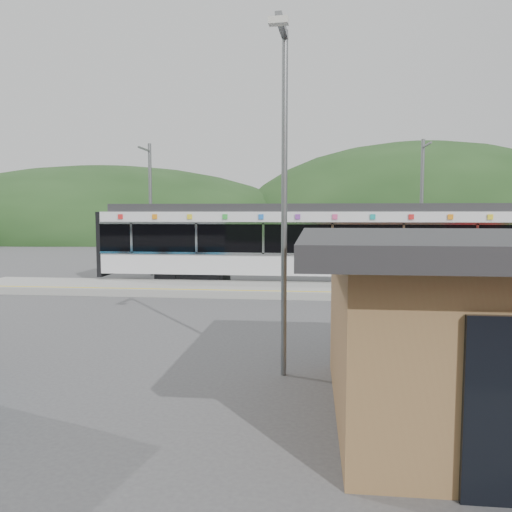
# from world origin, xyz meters

# --- Properties ---
(ground) EXTENTS (120.00, 120.00, 0.00)m
(ground) POSITION_xyz_m (0.00, 0.00, 0.00)
(ground) COLOR #4C4C4F
(ground) RESTS_ON ground
(hills) EXTENTS (146.00, 149.00, 26.00)m
(hills) POSITION_xyz_m (6.19, 5.29, 0.00)
(hills) COLOR #1E3D19
(hills) RESTS_ON ground
(platform) EXTENTS (26.00, 3.20, 0.30)m
(platform) POSITION_xyz_m (0.00, 3.30, 0.15)
(platform) COLOR #9E9E99
(platform) RESTS_ON ground
(yellow_line) EXTENTS (26.00, 0.10, 0.01)m
(yellow_line) POSITION_xyz_m (0.00, 2.00, 0.30)
(yellow_line) COLOR yellow
(yellow_line) RESTS_ON platform
(train) EXTENTS (20.44, 3.01, 3.74)m
(train) POSITION_xyz_m (1.96, 6.00, 2.06)
(train) COLOR black
(train) RESTS_ON ground
(catenary_mast_west) EXTENTS (0.18, 1.80, 7.00)m
(catenary_mast_west) POSITION_xyz_m (-7.00, 8.56, 3.65)
(catenary_mast_west) COLOR slate
(catenary_mast_west) RESTS_ON ground
(catenary_mast_east) EXTENTS (0.18, 1.80, 7.00)m
(catenary_mast_east) POSITION_xyz_m (7.00, 8.56, 3.65)
(catenary_mast_east) COLOR slate
(catenary_mast_east) RESTS_ON ground
(lamp_post) EXTENTS (0.36, 1.19, 6.89)m
(lamp_post) POSITION_xyz_m (1.02, -7.34, 4.09)
(lamp_post) COLOR slate
(lamp_post) RESTS_ON ground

